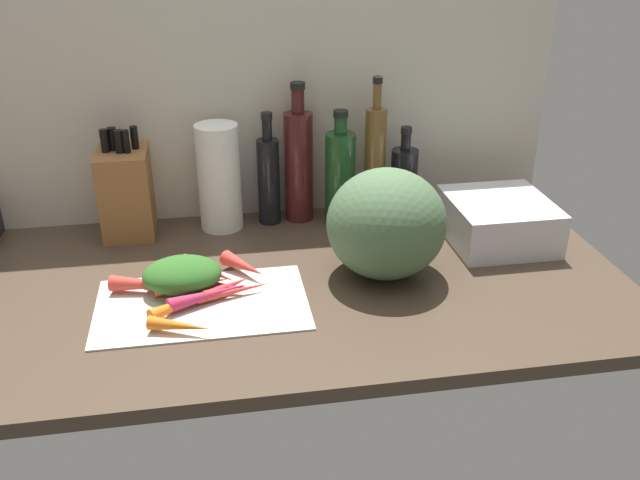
% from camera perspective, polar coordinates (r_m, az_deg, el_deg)
% --- Properties ---
extents(ground_plane, '(1.70, 0.80, 0.03)m').
position_cam_1_polar(ground_plane, '(1.53, -6.60, -3.91)').
color(ground_plane, '#47382B').
extents(wall_back, '(1.70, 0.03, 0.60)m').
position_cam_1_polar(wall_back, '(1.77, -7.97, 11.22)').
color(wall_back, beige).
rests_on(wall_back, ground_plane).
extents(cutting_board, '(0.43, 0.26, 0.01)m').
position_cam_1_polar(cutting_board, '(1.45, -9.68, -5.18)').
color(cutting_board, beige).
rests_on(cutting_board, ground_plane).
extents(carrot_0, '(0.16, 0.06, 0.02)m').
position_cam_1_polar(carrot_0, '(1.46, -6.99, -4.18)').
color(carrot_0, red).
rests_on(carrot_0, cutting_board).
extents(carrot_1, '(0.18, 0.09, 0.03)m').
position_cam_1_polar(carrot_1, '(1.44, -9.06, -4.46)').
color(carrot_1, '#B2264C').
rests_on(carrot_1, cutting_board).
extents(carrot_2, '(0.13, 0.07, 0.03)m').
position_cam_1_polar(carrot_2, '(1.35, -11.48, -6.94)').
color(carrot_2, orange).
rests_on(carrot_2, cutting_board).
extents(carrot_3, '(0.12, 0.11, 0.04)m').
position_cam_1_polar(carrot_3, '(1.51, -9.74, -2.88)').
color(carrot_3, red).
rests_on(carrot_3, cutting_board).
extents(carrot_4, '(0.17, 0.05, 0.02)m').
position_cam_1_polar(carrot_4, '(1.49, -10.25, -3.61)').
color(carrot_4, orange).
rests_on(carrot_4, cutting_board).
extents(carrot_5, '(0.13, 0.14, 0.03)m').
position_cam_1_polar(carrot_5, '(1.53, -9.18, -2.48)').
color(carrot_5, red).
rests_on(carrot_5, cutting_board).
extents(carrot_6, '(0.12, 0.10, 0.02)m').
position_cam_1_polar(carrot_6, '(1.49, -12.09, -3.86)').
color(carrot_6, '#B2264C').
rests_on(carrot_6, cutting_board).
extents(carrot_7, '(0.10, 0.12, 0.04)m').
position_cam_1_polar(carrot_7, '(1.53, -6.29, -2.13)').
color(carrot_7, red).
rests_on(carrot_7, cutting_board).
extents(carrot_8, '(0.11, 0.09, 0.03)m').
position_cam_1_polar(carrot_8, '(1.42, -11.84, -5.29)').
color(carrot_8, orange).
rests_on(carrot_8, cutting_board).
extents(carrot_9, '(0.15, 0.04, 0.02)m').
position_cam_1_polar(carrot_9, '(1.47, -7.88, -3.93)').
color(carrot_9, '#B2264C').
rests_on(carrot_9, cutting_board).
extents(carrot_10, '(0.17, 0.09, 0.02)m').
position_cam_1_polar(carrot_10, '(1.50, -9.82, -3.38)').
color(carrot_10, '#B2264C').
rests_on(carrot_10, cutting_board).
extents(carrot_11, '(0.18, 0.08, 0.03)m').
position_cam_1_polar(carrot_11, '(1.50, -13.72, -3.57)').
color(carrot_11, red).
rests_on(carrot_11, cutting_board).
extents(carrot_12, '(0.11, 0.09, 0.03)m').
position_cam_1_polar(carrot_12, '(1.47, -7.65, -3.84)').
color(carrot_12, red).
rests_on(carrot_12, cutting_board).
extents(carrot_greens_pile, '(0.17, 0.13, 0.07)m').
position_cam_1_polar(carrot_greens_pile, '(1.48, -11.28, -2.81)').
color(carrot_greens_pile, '#2D6023').
rests_on(carrot_greens_pile, cutting_board).
extents(winter_squash, '(0.26, 0.25, 0.24)m').
position_cam_1_polar(winter_squash, '(1.50, 5.48, 1.33)').
color(winter_squash, '#4C6B47').
rests_on(winter_squash, ground_plane).
extents(knife_block, '(0.12, 0.16, 0.27)m').
position_cam_1_polar(knife_block, '(1.76, -15.66, 3.92)').
color(knife_block, '#8E5E33').
rests_on(knife_block, ground_plane).
extents(paper_towel_roll, '(0.11, 0.11, 0.27)m').
position_cam_1_polar(paper_towel_roll, '(1.74, -8.30, 5.12)').
color(paper_towel_roll, white).
rests_on(paper_towel_roll, ground_plane).
extents(bottle_0, '(0.06, 0.06, 0.29)m').
position_cam_1_polar(bottle_0, '(1.76, -4.25, 5.06)').
color(bottle_0, black).
rests_on(bottle_0, ground_plane).
extents(bottle_1, '(0.07, 0.07, 0.36)m').
position_cam_1_polar(bottle_1, '(1.77, -1.76, 6.29)').
color(bottle_1, '#471919').
rests_on(bottle_1, ground_plane).
extents(bottle_2, '(0.08, 0.08, 0.30)m').
position_cam_1_polar(bottle_2, '(1.74, 1.65, 5.19)').
color(bottle_2, '#19421E').
rests_on(bottle_2, ground_plane).
extents(bottle_3, '(0.05, 0.05, 0.37)m').
position_cam_1_polar(bottle_3, '(1.77, 4.53, 6.37)').
color(bottle_3, brown).
rests_on(bottle_3, ground_plane).
extents(bottle_4, '(0.07, 0.07, 0.24)m').
position_cam_1_polar(bottle_4, '(1.80, 6.89, 4.73)').
color(bottle_4, black).
rests_on(bottle_4, ground_plane).
extents(dish_rack, '(0.24, 0.25, 0.11)m').
position_cam_1_polar(dish_rack, '(1.73, 14.46, 1.54)').
color(dish_rack, silver).
rests_on(dish_rack, ground_plane).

